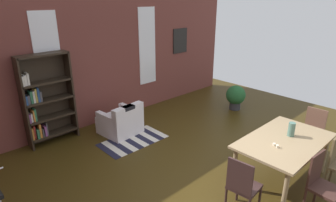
% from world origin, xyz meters
% --- Properties ---
extents(ground_plane, '(10.05, 10.05, 0.00)m').
position_xyz_m(ground_plane, '(0.00, 0.00, 0.00)').
color(ground_plane, '#3B2C0E').
extents(back_wall_brick, '(8.62, 0.12, 3.15)m').
position_xyz_m(back_wall_brick, '(0.00, 3.93, 1.57)').
color(back_wall_brick, brown).
rests_on(back_wall_brick, ground).
extents(window_pane_0, '(0.55, 0.02, 2.05)m').
position_xyz_m(window_pane_0, '(-1.33, 3.86, 1.73)').
color(window_pane_0, white).
extents(window_pane_1, '(0.55, 0.02, 2.05)m').
position_xyz_m(window_pane_1, '(1.33, 3.86, 1.73)').
color(window_pane_1, white).
extents(dining_table, '(1.75, 1.06, 0.78)m').
position_xyz_m(dining_table, '(0.78, -0.41, 0.69)').
color(dining_table, '#9A805C').
rests_on(dining_table, ground).
extents(vase_on_table, '(0.11, 0.11, 0.24)m').
position_xyz_m(vase_on_table, '(0.97, -0.41, 0.90)').
color(vase_on_table, '#4C7266').
rests_on(vase_on_table, dining_table).
extents(tealight_candle_0, '(0.04, 0.04, 0.05)m').
position_xyz_m(tealight_candle_0, '(0.43, -0.45, 0.80)').
color(tealight_candle_0, silver).
rests_on(tealight_candle_0, dining_table).
extents(tealight_candle_1, '(0.04, 0.04, 0.04)m').
position_xyz_m(tealight_candle_1, '(0.45, -0.38, 0.80)').
color(tealight_candle_1, silver).
rests_on(tealight_candle_1, dining_table).
extents(dining_chair_head_left, '(0.44, 0.44, 0.95)m').
position_xyz_m(dining_chair_head_left, '(-0.47, -0.41, 0.51)').
color(dining_chair_head_left, '#342120').
rests_on(dining_chair_head_left, ground).
extents(dining_chair_near_left, '(0.43, 0.43, 0.95)m').
position_xyz_m(dining_chair_near_left, '(0.39, -1.16, 0.51)').
color(dining_chair_near_left, '#3E241E').
rests_on(dining_chair_near_left, ground).
extents(dining_chair_head_right, '(0.42, 0.42, 0.95)m').
position_xyz_m(dining_chair_head_right, '(2.02, -0.40, 0.51)').
color(dining_chair_head_right, brown).
rests_on(dining_chair_head_right, ground).
extents(bookshelf_tall, '(1.03, 0.30, 1.95)m').
position_xyz_m(bookshelf_tall, '(-1.60, 3.68, 0.95)').
color(bookshelf_tall, '#2D2319').
rests_on(bookshelf_tall, ground).
extents(armchair_white, '(0.87, 0.87, 0.75)m').
position_xyz_m(armchair_white, '(-0.23, 2.97, 0.28)').
color(armchair_white, white).
rests_on(armchair_white, ground).
extents(potted_plant_by_shelf, '(0.54, 0.54, 0.69)m').
position_xyz_m(potted_plant_by_shelf, '(2.97, 2.01, 0.39)').
color(potted_plant_by_shelf, '#333338').
rests_on(potted_plant_by_shelf, ground).
extents(striped_rug, '(1.45, 0.81, 0.01)m').
position_xyz_m(striped_rug, '(-0.26, 2.48, 0.00)').
color(striped_rug, '#1E1E33').
rests_on(striped_rug, ground).
extents(framed_picture, '(0.56, 0.03, 0.72)m').
position_xyz_m(framed_picture, '(2.60, 3.85, 1.76)').
color(framed_picture, black).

